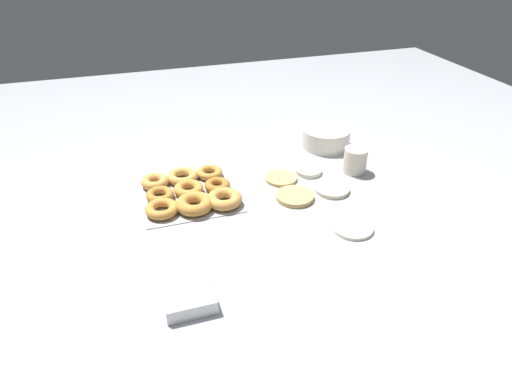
% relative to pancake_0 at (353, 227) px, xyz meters
% --- Properties ---
extents(ground_plane, '(3.00, 3.00, 0.00)m').
position_rel_pancake_0_xyz_m(ground_plane, '(-0.20, -0.12, -0.01)').
color(ground_plane, '#9EA0A5').
extents(pancake_0, '(0.12, 0.12, 0.01)m').
position_rel_pancake_0_xyz_m(pancake_0, '(0.00, 0.00, 0.00)').
color(pancake_0, silver).
rests_on(pancake_0, ground_plane).
extents(pancake_1, '(0.12, 0.12, 0.01)m').
position_rel_pancake_0_xyz_m(pancake_1, '(-0.20, -0.10, 0.00)').
color(pancake_1, tan).
rests_on(pancake_1, ground_plane).
extents(pancake_2, '(0.11, 0.11, 0.01)m').
position_rel_pancake_0_xyz_m(pancake_2, '(-0.32, -0.09, 0.00)').
color(pancake_2, tan).
rests_on(pancake_2, ground_plane).
extents(pancake_3, '(0.11, 0.11, 0.01)m').
position_rel_pancake_0_xyz_m(pancake_3, '(-0.21, 0.04, 0.00)').
color(pancake_3, beige).
rests_on(pancake_3, ground_plane).
extents(pancake_4, '(0.09, 0.09, 0.02)m').
position_rel_pancake_0_xyz_m(pancake_4, '(-0.34, 0.01, 0.00)').
color(pancake_4, silver).
rests_on(pancake_4, ground_plane).
extents(donut_tray, '(0.29, 0.30, 0.04)m').
position_rel_pancake_0_xyz_m(donut_tray, '(-0.31, -0.40, 0.01)').
color(donut_tray, '#ADAFB5').
rests_on(donut_tray, ground_plane).
extents(batter_bowl, '(0.18, 0.18, 0.07)m').
position_rel_pancake_0_xyz_m(batter_bowl, '(-0.51, 0.16, 0.03)').
color(batter_bowl, silver).
rests_on(batter_bowl, ground_plane).
extents(container_stack, '(0.12, 0.11, 0.04)m').
position_rel_pancake_0_xyz_m(container_stack, '(0.14, -0.49, 0.01)').
color(container_stack, white).
rests_on(container_stack, ground_plane).
extents(paper_cup, '(0.08, 0.08, 0.09)m').
position_rel_pancake_0_xyz_m(paper_cup, '(-0.30, 0.16, 0.04)').
color(paper_cup, beige).
rests_on(paper_cup, ground_plane).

